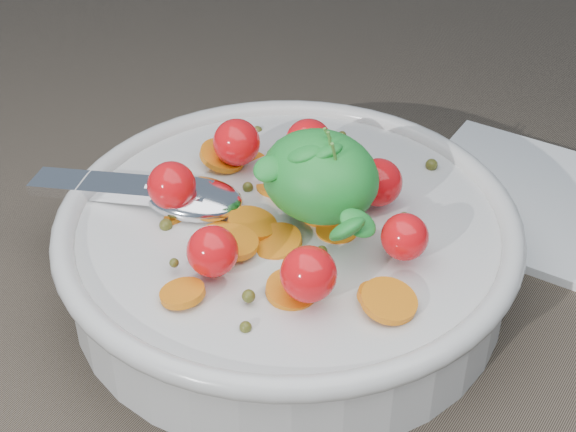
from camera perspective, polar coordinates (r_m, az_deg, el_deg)
The scene contains 3 objects.
ground at distance 0.58m, azimuth 2.23°, elevation -5.73°, with size 6.00×6.00×0.00m, color brown.
bowl at distance 0.57m, azimuth 0.00°, elevation -1.88°, with size 0.32×0.30×0.13m.
napkin at distance 0.68m, azimuth 15.93°, elevation 0.81°, with size 0.18×0.16×0.01m, color white.
Camera 1 is at (0.21, -0.37, 0.39)m, focal length 55.00 mm.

